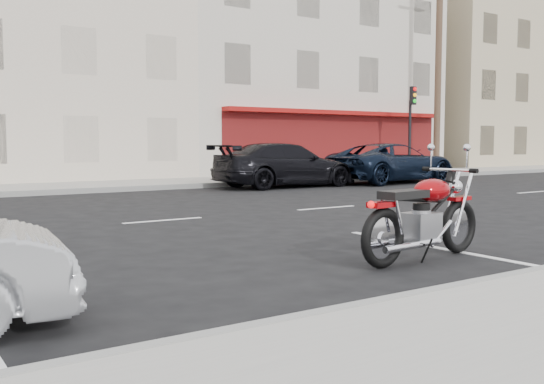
{
  "coord_description": "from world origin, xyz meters",
  "views": [
    {
      "loc": [
        -6.64,
        -10.7,
        1.49
      ],
      "look_at": [
        -1.98,
        -3.72,
        0.8
      ],
      "focal_mm": 40.0,
      "sensor_mm": 36.0,
      "label": 1
    }
  ],
  "objects_px": {
    "traffic_light": "(411,118)",
    "fire_hydrant": "(383,165)",
    "suv_far": "(392,163)",
    "car_far": "(285,165)",
    "utility_pole": "(438,72)",
    "motorcycle": "(460,214)"
  },
  "relations": [
    {
      "from": "traffic_light",
      "to": "car_far",
      "type": "xyz_separation_m",
      "value": [
        -8.53,
        -2.46,
        -1.82
      ]
    },
    {
      "from": "fire_hydrant",
      "to": "motorcycle",
      "type": "bearing_deg",
      "value": -130.94
    },
    {
      "from": "fire_hydrant",
      "to": "utility_pole",
      "type": "bearing_deg",
      "value": 1.64
    },
    {
      "from": "utility_pole",
      "to": "suv_far",
      "type": "bearing_deg",
      "value": -152.65
    },
    {
      "from": "fire_hydrant",
      "to": "motorcycle",
      "type": "height_order",
      "value": "motorcycle"
    },
    {
      "from": "suv_far",
      "to": "car_far",
      "type": "bearing_deg",
      "value": 81.49
    },
    {
      "from": "utility_pole",
      "to": "suv_far",
      "type": "relative_size",
      "value": 1.72
    },
    {
      "from": "suv_far",
      "to": "traffic_light",
      "type": "bearing_deg",
      "value": -58.62
    },
    {
      "from": "utility_pole",
      "to": "car_far",
      "type": "bearing_deg",
      "value": -165.48
    },
    {
      "from": "utility_pole",
      "to": "traffic_light",
      "type": "bearing_deg",
      "value": -172.39
    },
    {
      "from": "traffic_light",
      "to": "car_far",
      "type": "distance_m",
      "value": 9.07
    },
    {
      "from": "motorcycle",
      "to": "suv_far",
      "type": "height_order",
      "value": "suv_far"
    },
    {
      "from": "utility_pole",
      "to": "motorcycle",
      "type": "height_order",
      "value": "utility_pole"
    },
    {
      "from": "fire_hydrant",
      "to": "car_far",
      "type": "relative_size",
      "value": 0.14
    },
    {
      "from": "car_far",
      "to": "fire_hydrant",
      "type": "bearing_deg",
      "value": -68.84
    },
    {
      "from": "traffic_light",
      "to": "fire_hydrant",
      "type": "height_order",
      "value": "traffic_light"
    },
    {
      "from": "utility_pole",
      "to": "suv_far",
      "type": "distance_m",
      "value": 7.83
    },
    {
      "from": "suv_far",
      "to": "car_far",
      "type": "relative_size",
      "value": 1.04
    },
    {
      "from": "fire_hydrant",
      "to": "motorcycle",
      "type": "relative_size",
      "value": 0.31
    },
    {
      "from": "utility_pole",
      "to": "traffic_light",
      "type": "xyz_separation_m",
      "value": [
        -2.0,
        -0.27,
        -2.18
      ]
    },
    {
      "from": "fire_hydrant",
      "to": "suv_far",
      "type": "xyz_separation_m",
      "value": [
        -2.47,
        -2.99,
        0.2
      ]
    },
    {
      "from": "utility_pole",
      "to": "fire_hydrant",
      "type": "height_order",
      "value": "utility_pole"
    }
  ]
}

